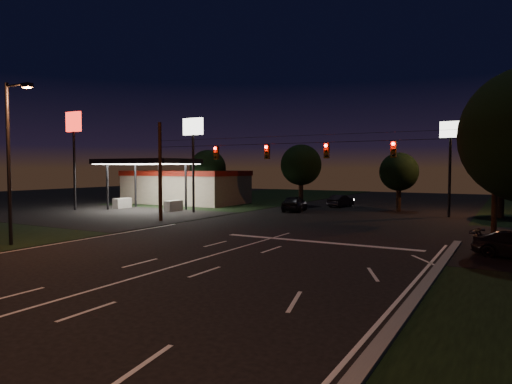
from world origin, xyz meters
The scene contains 18 objects.
ground centered at (0.00, 0.00, 0.00)m, with size 140.00×140.00×0.00m, color black.
cross_street_left centered at (-20.00, 16.00, 0.00)m, with size 20.00×16.00×0.02m, color black.
stop_bar centered at (3.00, 11.50, 0.01)m, with size 12.00×0.50×0.01m, color silver.
utility_pole_right centered at (12.00, 15.00, 0.00)m, with size 0.30×0.30×9.00m, color black.
utility_pole_left centered at (-12.00, 15.00, 0.00)m, with size 0.28×0.28×8.00m, color black.
signal_span centered at (0.00, 14.96, 5.50)m, with size 24.00×0.40×1.56m.
gas_station centered at (-21.86, 30.39, 2.38)m, with size 14.20×16.10×5.25m.
pole_sign_left_near centered at (-14.00, 22.00, 6.98)m, with size 2.20×0.30×9.10m.
pole_sign_left_far centered at (-26.00, 18.00, 7.61)m, with size 2.00×0.30×10.00m.
pole_sign_right centered at (8.00, 30.00, 6.24)m, with size 1.80×0.30×8.40m.
street_light_left centered at (-11.24, 2.00, 5.24)m, with size 2.20×0.35×9.00m.
street_light_right_far centered at (11.24, 32.00, 5.24)m, with size 2.20×0.35×9.00m.
tree_far_a centered at (-17.98, 30.12, 4.26)m, with size 4.20×4.20×6.42m.
tree_far_b centered at (-7.98, 34.13, 4.61)m, with size 4.60×4.60×6.98m.
tree_far_c centered at (3.02, 33.10, 3.90)m, with size 3.80×3.80×5.86m.
tree_far_d centered at (12.02, 31.13, 4.83)m, with size 4.80×4.80×7.30m.
car_oncoming_a centered at (-6.13, 28.21, 0.79)m, with size 1.86×4.61×1.57m, color black.
car_oncoming_b centered at (-3.84, 35.52, 0.66)m, with size 1.40×4.02×1.32m, color black.
Camera 1 is at (12.86, -13.27, 4.31)m, focal length 32.00 mm.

